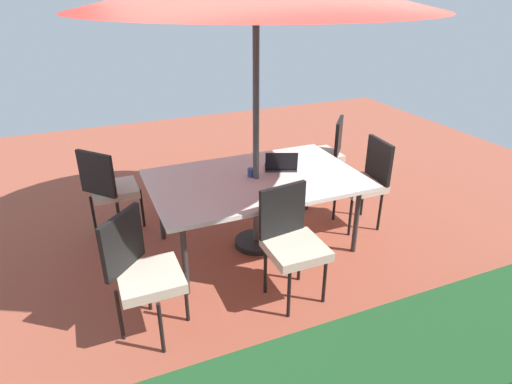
# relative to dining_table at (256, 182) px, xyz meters

# --- Properties ---
(ground_plane) EXTENTS (10.00, 10.00, 0.02)m
(ground_plane) POSITION_rel_dining_table_xyz_m (0.00, 0.00, -0.73)
(ground_plane) COLOR #9E4C38
(dining_table) EXTENTS (2.03, 1.29, 0.76)m
(dining_table) POSITION_rel_dining_table_xyz_m (0.00, 0.00, 0.00)
(dining_table) COLOR white
(dining_table) RESTS_ON ground_plane
(chair_north) EXTENTS (0.48, 0.49, 0.98)m
(chair_north) POSITION_rel_dining_table_xyz_m (0.03, 0.84, -0.16)
(chair_north) COLOR beige
(chair_north) RESTS_ON ground_plane
(chair_northeast) EXTENTS (0.59, 0.59, 0.98)m
(chair_northeast) POSITION_rel_dining_table_xyz_m (1.25, 0.79, -0.16)
(chair_northeast) COLOR beige
(chair_northeast) RESTS_ON ground_plane
(chair_southeast) EXTENTS (0.59, 0.58, 0.98)m
(chair_southeast) POSITION_rel_dining_table_xyz_m (1.31, -0.82, -0.16)
(chair_southeast) COLOR beige
(chair_southeast) RESTS_ON ground_plane
(chair_west) EXTENTS (0.48, 0.47, 0.98)m
(chair_west) POSITION_rel_dining_table_xyz_m (-1.26, 0.05, -0.16)
(chair_west) COLOR beige
(chair_west) RESTS_ON ground_plane
(chair_southwest) EXTENTS (0.58, 0.58, 0.98)m
(chair_southwest) POSITION_rel_dining_table_xyz_m (-1.32, -0.86, -0.16)
(chair_southwest) COLOR beige
(chair_southwest) RESTS_ON ground_plane
(laptop) EXTENTS (0.39, 0.35, 0.21)m
(laptop) POSITION_rel_dining_table_xyz_m (-0.31, -0.09, 0.09)
(laptop) COLOR #2D2D33
(laptop) RESTS_ON dining_table
(cup) EXTENTS (0.06, 0.06, 0.08)m
(cup) POSITION_rel_dining_table_xyz_m (0.03, -0.05, 0.09)
(cup) COLOR #334C99
(cup) RESTS_ON dining_table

